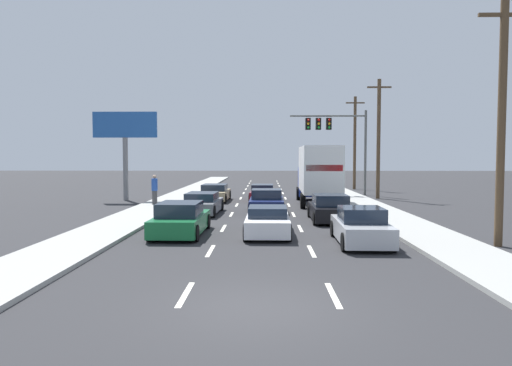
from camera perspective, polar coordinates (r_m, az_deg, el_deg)
ground_plane at (r=34.86m, az=0.85°, el=-1.99°), size 140.00×140.00×0.00m
sidewalk_right at (r=30.56m, az=13.21°, el=-2.69°), size 2.61×80.00×0.14m
sidewalk_left at (r=30.62m, az=-11.56°, el=-2.66°), size 2.61×80.00×0.14m
lane_markings at (r=33.30m, az=0.84°, el=-2.23°), size 3.54×57.00×0.01m
car_tan at (r=33.63m, az=-5.02°, el=-1.23°), size 2.06×4.26×1.20m
car_gray at (r=26.24m, az=-6.52°, el=-2.51°), size 2.04×4.45×1.19m
car_green at (r=19.36m, az=-9.12°, el=-4.43°), size 1.98×4.35×1.34m
car_maroon at (r=33.56m, az=0.81°, el=-1.26°), size 1.91×4.44×1.19m
car_navy at (r=26.89m, az=1.29°, el=-2.29°), size 2.03×4.04×1.31m
car_white at (r=19.15m, az=1.42°, el=-4.69°), size 1.86×4.23×1.17m
box_truck at (r=31.01m, az=7.52°, el=1.30°), size 2.68×8.90×3.81m
car_black at (r=23.38m, az=8.93°, el=-3.13°), size 1.92×4.04×1.33m
car_silver at (r=17.62m, az=12.59°, el=-5.27°), size 1.89×4.11×1.34m
traffic_signal_mast at (r=39.01m, az=9.09°, el=6.32°), size 6.26×0.69×6.92m
utility_pole_near at (r=18.64m, az=27.61°, el=6.83°), size 1.80×0.28×8.66m
utility_pole_mid at (r=36.64m, az=14.62°, el=5.37°), size 1.80×0.28×8.94m
utility_pole_far at (r=46.59m, az=11.87°, el=4.92°), size 1.80×0.28×8.93m
roadside_billboard at (r=35.26m, az=-15.57°, el=5.49°), size 4.61×0.36×6.38m
pedestrian_near_corner at (r=30.43m, az=-12.18°, el=-0.78°), size 0.38×0.38×1.88m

